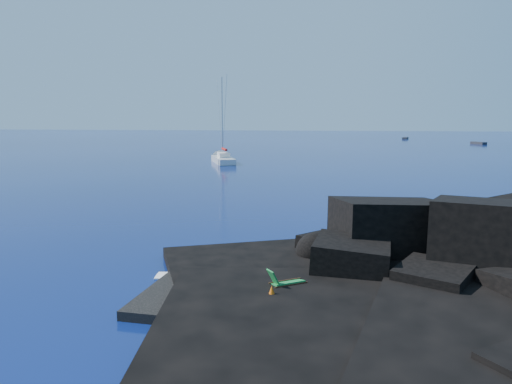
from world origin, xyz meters
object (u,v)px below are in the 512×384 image
marker_cone (272,293)px  distant_boat_a (405,139)px  sailboat (223,163)px  distant_boat_b (478,144)px  sunbather (266,284)px  deck_chair (288,278)px

marker_cone → distant_boat_a: marker_cone is taller
sailboat → distant_boat_b: size_ratio=2.93×
sunbather → distant_boat_b: bearing=83.5°
distant_boat_a → distant_boat_b: size_ratio=0.97×
deck_chair → distant_boat_a: 130.72m
deck_chair → sunbather: deck_chair is taller
sailboat → marker_cone: size_ratio=20.97×
marker_cone → distant_boat_a: size_ratio=0.14×
distant_boat_a → deck_chair: bearing=-84.2°
sailboat → distant_boat_a: 84.59m
sailboat → deck_chair: 54.16m
sunbather → distant_boat_a: size_ratio=0.47×
sunbather → distant_boat_b: size_ratio=0.45×
sunbather → distant_boat_a: sunbather is taller
sailboat → distant_boat_a: size_ratio=3.03×
sailboat → distant_boat_b: 72.76m
marker_cone → distant_boat_b: 112.76m
deck_chair → distant_boat_b: size_ratio=0.34×
distant_boat_b → deck_chair: bearing=-133.0°
deck_chair → distant_boat_b: deck_chair is taller
sunbather → distant_boat_a: 130.81m
distant_boat_b → sunbather: bearing=-133.4°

